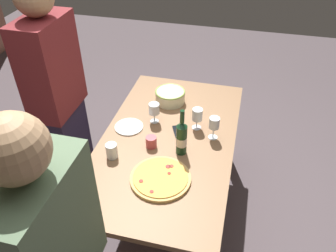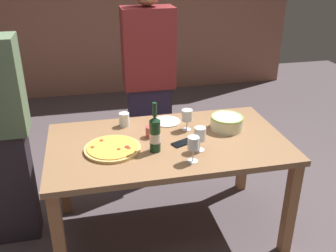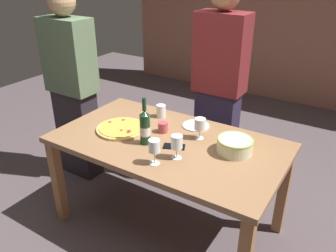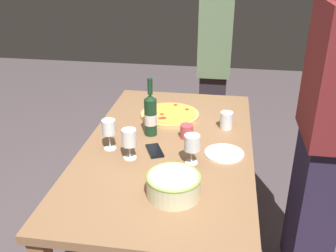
{
  "view_description": "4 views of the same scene",
  "coord_description": "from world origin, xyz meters",
  "px_view_note": "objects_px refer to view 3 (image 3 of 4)",
  "views": [
    {
      "loc": [
        -1.72,
        -0.43,
        2.24
      ],
      "look_at": [
        0.0,
        0.0,
        0.86
      ],
      "focal_mm": 36.15,
      "sensor_mm": 36.0,
      "label": 1
    },
    {
      "loc": [
        -0.5,
        -2.23,
        1.93
      ],
      "look_at": [
        0.0,
        0.0,
        0.86
      ],
      "focal_mm": 40.7,
      "sensor_mm": 36.0,
      "label": 2
    },
    {
      "loc": [
        1.11,
        -1.76,
        1.89
      ],
      "look_at": [
        0.0,
        0.0,
        0.86
      ],
      "focal_mm": 36.45,
      "sensor_mm": 36.0,
      "label": 3
    },
    {
      "loc": [
        1.82,
        0.28,
        1.73
      ],
      "look_at": [
        0.0,
        0.0,
        0.86
      ],
      "focal_mm": 41.25,
      "sensor_mm": 36.0,
      "label": 4
    }
  ],
  "objects_px": {
    "wine_glass_near_pizza": "(154,147)",
    "cup_ceramic": "(163,127)",
    "person_guest_left": "(73,88)",
    "cell_phone": "(174,147)",
    "serving_bowl": "(235,145)",
    "wine_bottle": "(145,127)",
    "wine_glass_far_left": "(200,125)",
    "dining_table": "(168,152)",
    "person_host": "(219,87)",
    "side_plate": "(196,126)",
    "cup_amber": "(161,111)",
    "wine_glass_by_bottle": "(177,143)",
    "pizza": "(121,128)"
  },
  "relations": [
    {
      "from": "cup_ceramic",
      "to": "person_guest_left",
      "type": "bearing_deg",
      "value": 174.26
    },
    {
      "from": "dining_table",
      "to": "wine_bottle",
      "type": "xyz_separation_m",
      "value": [
        -0.11,
        -0.12,
        0.22
      ]
    },
    {
      "from": "dining_table",
      "to": "cell_phone",
      "type": "relative_size",
      "value": 11.11
    },
    {
      "from": "wine_bottle",
      "to": "wine_glass_by_bottle",
      "type": "height_order",
      "value": "wine_bottle"
    },
    {
      "from": "cup_amber",
      "to": "person_guest_left",
      "type": "relative_size",
      "value": 0.06
    },
    {
      "from": "wine_glass_near_pizza",
      "to": "cell_phone",
      "type": "height_order",
      "value": "wine_glass_near_pizza"
    },
    {
      "from": "wine_glass_near_pizza",
      "to": "cup_ceramic",
      "type": "height_order",
      "value": "wine_glass_near_pizza"
    },
    {
      "from": "wine_glass_by_bottle",
      "to": "person_host",
      "type": "height_order",
      "value": "person_host"
    },
    {
      "from": "cup_amber",
      "to": "serving_bowl",
      "type": "bearing_deg",
      "value": -16.48
    },
    {
      "from": "side_plate",
      "to": "cell_phone",
      "type": "height_order",
      "value": "same"
    },
    {
      "from": "cup_ceramic",
      "to": "wine_glass_near_pizza",
      "type": "bearing_deg",
      "value": -63.75
    },
    {
      "from": "dining_table",
      "to": "person_host",
      "type": "distance_m",
      "value": 0.83
    },
    {
      "from": "wine_glass_far_left",
      "to": "person_host",
      "type": "distance_m",
      "value": 0.67
    },
    {
      "from": "wine_glass_near_pizza",
      "to": "person_guest_left",
      "type": "distance_m",
      "value": 1.3
    },
    {
      "from": "serving_bowl",
      "to": "cup_ceramic",
      "type": "height_order",
      "value": "serving_bowl"
    },
    {
      "from": "wine_glass_by_bottle",
      "to": "cup_amber",
      "type": "distance_m",
      "value": 0.64
    },
    {
      "from": "cup_amber",
      "to": "side_plate",
      "type": "height_order",
      "value": "cup_amber"
    },
    {
      "from": "person_host",
      "to": "wine_glass_near_pizza",
      "type": "bearing_deg",
      "value": 4.92
    },
    {
      "from": "dining_table",
      "to": "serving_bowl",
      "type": "relative_size",
      "value": 6.79
    },
    {
      "from": "serving_bowl",
      "to": "cup_ceramic",
      "type": "xyz_separation_m",
      "value": [
        -0.55,
        -0.01,
        -0.02
      ]
    },
    {
      "from": "serving_bowl",
      "to": "side_plate",
      "type": "distance_m",
      "value": 0.45
    },
    {
      "from": "pizza",
      "to": "wine_glass_by_bottle",
      "type": "bearing_deg",
      "value": -12.47
    },
    {
      "from": "serving_bowl",
      "to": "wine_glass_far_left",
      "type": "distance_m",
      "value": 0.29
    },
    {
      "from": "dining_table",
      "to": "cup_amber",
      "type": "distance_m",
      "value": 0.42
    },
    {
      "from": "dining_table",
      "to": "wine_glass_near_pizza",
      "type": "height_order",
      "value": "wine_glass_near_pizza"
    },
    {
      "from": "person_guest_left",
      "to": "pizza",
      "type": "bearing_deg",
      "value": -8.13
    },
    {
      "from": "cup_amber",
      "to": "wine_glass_near_pizza",
      "type": "bearing_deg",
      "value": -59.93
    },
    {
      "from": "cup_ceramic",
      "to": "person_host",
      "type": "xyz_separation_m",
      "value": [
        0.11,
        0.71,
        0.11
      ]
    },
    {
      "from": "person_host",
      "to": "pizza",
      "type": "bearing_deg",
      "value": -23.89
    },
    {
      "from": "person_host",
      "to": "cup_amber",
      "type": "bearing_deg",
      "value": -27.94
    },
    {
      "from": "dining_table",
      "to": "cup_ceramic",
      "type": "bearing_deg",
      "value": 138.37
    },
    {
      "from": "cell_phone",
      "to": "side_plate",
      "type": "bearing_deg",
      "value": 160.65
    },
    {
      "from": "dining_table",
      "to": "wine_glass_near_pizza",
      "type": "bearing_deg",
      "value": -73.16
    },
    {
      "from": "cup_ceramic",
      "to": "person_guest_left",
      "type": "height_order",
      "value": "person_guest_left"
    },
    {
      "from": "wine_glass_far_left",
      "to": "side_plate",
      "type": "relative_size",
      "value": 0.75
    },
    {
      "from": "cell_phone",
      "to": "person_guest_left",
      "type": "xyz_separation_m",
      "value": [
        -1.2,
        0.25,
        0.11
      ]
    },
    {
      "from": "pizza",
      "to": "person_host",
      "type": "height_order",
      "value": "person_host"
    },
    {
      "from": "wine_glass_far_left",
      "to": "side_plate",
      "type": "bearing_deg",
      "value": 125.29
    },
    {
      "from": "person_host",
      "to": "dining_table",
      "type": "bearing_deg",
      "value": -0.0
    },
    {
      "from": "cup_ceramic",
      "to": "cell_phone",
      "type": "height_order",
      "value": "cup_ceramic"
    },
    {
      "from": "pizza",
      "to": "person_guest_left",
      "type": "xyz_separation_m",
      "value": [
        -0.74,
        0.24,
        0.1
      ]
    },
    {
      "from": "pizza",
      "to": "dining_table",
      "type": "bearing_deg",
      "value": 7.13
    },
    {
      "from": "side_plate",
      "to": "person_guest_left",
      "type": "bearing_deg",
      "value": -174.61
    },
    {
      "from": "wine_glass_by_bottle",
      "to": "cell_phone",
      "type": "height_order",
      "value": "wine_glass_by_bottle"
    },
    {
      "from": "cup_ceramic",
      "to": "side_plate",
      "type": "relative_size",
      "value": 0.38
    },
    {
      "from": "wine_bottle",
      "to": "wine_glass_far_left",
      "type": "xyz_separation_m",
      "value": [
        0.28,
        0.26,
        -0.02
      ]
    },
    {
      "from": "wine_glass_near_pizza",
      "to": "cup_ceramic",
      "type": "bearing_deg",
      "value": 116.25
    },
    {
      "from": "wine_bottle",
      "to": "person_host",
      "type": "height_order",
      "value": "person_host"
    },
    {
      "from": "dining_table",
      "to": "side_plate",
      "type": "height_order",
      "value": "side_plate"
    },
    {
      "from": "wine_glass_far_left",
      "to": "side_plate",
      "type": "xyz_separation_m",
      "value": [
        -0.11,
        0.16,
        -0.1
      ]
    }
  ]
}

